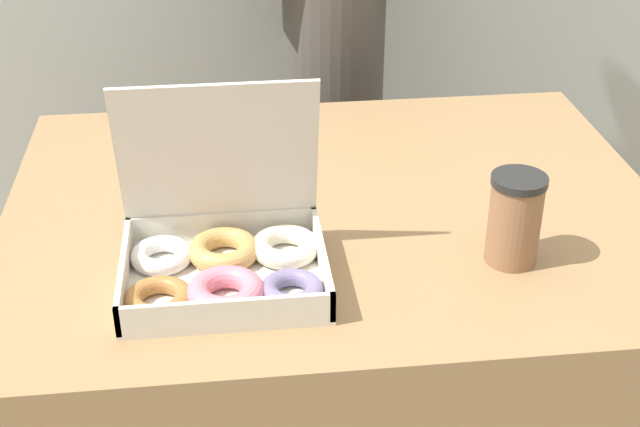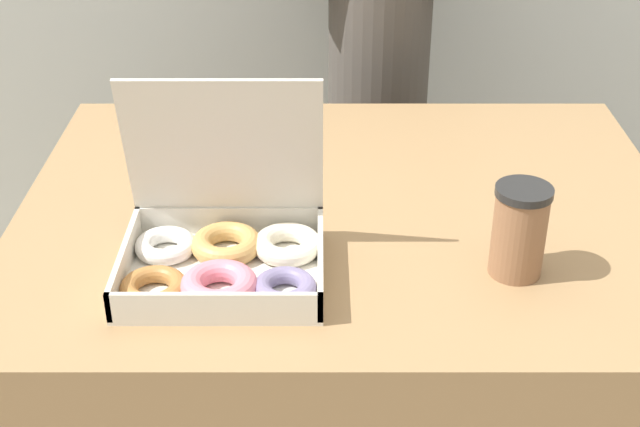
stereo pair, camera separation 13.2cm
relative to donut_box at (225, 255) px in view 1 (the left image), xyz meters
The scene contains 3 objects.
table 0.50m from the donut_box, 47.38° to the left, with size 1.12×0.88×0.74m.
donut_box is the anchor object (origin of this frame).
coffee_cup 0.43m from the donut_box, ahead, with size 0.08×0.08×0.14m.
Camera 1 is at (-0.18, -1.31, 1.49)m, focal length 50.00 mm.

